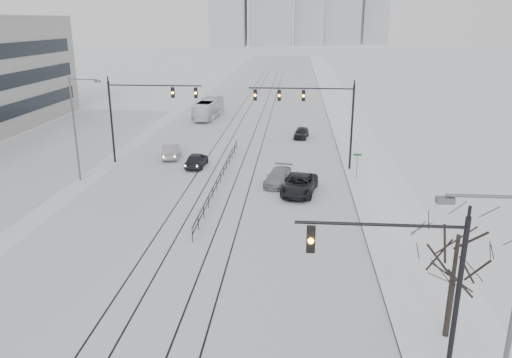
% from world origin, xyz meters
% --- Properties ---
extents(road, '(22.00, 260.00, 0.02)m').
position_xyz_m(road, '(0.00, 60.00, 0.01)').
color(road, silver).
rests_on(road, ground).
extents(sidewalk_east, '(5.00, 260.00, 0.16)m').
position_xyz_m(sidewalk_east, '(13.50, 60.00, 0.08)').
color(sidewalk_east, white).
rests_on(sidewalk_east, ground).
extents(curb, '(0.10, 260.00, 0.12)m').
position_xyz_m(curb, '(11.05, 60.00, 0.06)').
color(curb, gray).
rests_on(curb, ground).
extents(parking_strip, '(14.00, 60.00, 0.03)m').
position_xyz_m(parking_strip, '(-20.00, 35.00, 0.01)').
color(parking_strip, silver).
rests_on(parking_strip, ground).
extents(tram_rails, '(5.30, 180.00, 0.01)m').
position_xyz_m(tram_rails, '(-0.00, 40.00, 0.02)').
color(tram_rails, black).
rests_on(tram_rails, ground).
extents(traffic_mast_near, '(6.10, 0.37, 7.00)m').
position_xyz_m(traffic_mast_near, '(10.79, 6.00, 4.56)').
color(traffic_mast_near, black).
rests_on(traffic_mast_near, ground).
extents(traffic_mast_ne, '(9.60, 0.37, 8.00)m').
position_xyz_m(traffic_mast_ne, '(8.15, 34.99, 5.76)').
color(traffic_mast_ne, black).
rests_on(traffic_mast_ne, ground).
extents(traffic_mast_nw, '(9.10, 0.37, 8.00)m').
position_xyz_m(traffic_mast_nw, '(-8.52, 36.00, 5.57)').
color(traffic_mast_nw, black).
rests_on(traffic_mast_nw, ground).
extents(street_light_east, '(2.73, 0.25, 9.00)m').
position_xyz_m(street_light_east, '(12.70, 3.00, 5.21)').
color(street_light_east, '#595B60').
rests_on(street_light_east, ground).
extents(street_light_west, '(2.73, 0.25, 9.00)m').
position_xyz_m(street_light_west, '(-12.20, 30.00, 5.21)').
color(street_light_west, '#595B60').
rests_on(street_light_west, ground).
extents(bare_tree, '(4.40, 4.40, 6.10)m').
position_xyz_m(bare_tree, '(13.20, 9.00, 4.49)').
color(bare_tree, black).
rests_on(bare_tree, ground).
extents(median_fence, '(0.06, 24.00, 1.00)m').
position_xyz_m(median_fence, '(0.00, 30.00, 0.53)').
color(median_fence, black).
rests_on(median_fence, ground).
extents(street_sign, '(0.70, 0.06, 2.40)m').
position_xyz_m(street_sign, '(11.80, 32.00, 1.61)').
color(street_sign, '#595B60').
rests_on(street_sign, ground).
extents(sedan_sb_inner, '(1.83, 4.18, 1.40)m').
position_xyz_m(sedan_sb_inner, '(-3.04, 34.88, 0.70)').
color(sedan_sb_inner, black).
rests_on(sedan_sb_inner, ground).
extents(sedan_sb_outer, '(2.12, 4.47, 1.42)m').
position_xyz_m(sedan_sb_outer, '(-6.27, 37.92, 0.71)').
color(sedan_sb_outer, '#94959B').
rests_on(sedan_sb_outer, ground).
extents(sedan_nb_front, '(3.35, 5.68, 1.48)m').
position_xyz_m(sedan_nb_front, '(6.78, 27.96, 0.74)').
color(sedan_nb_front, black).
rests_on(sedan_nb_front, ground).
extents(sedan_nb_right, '(2.66, 4.78, 1.31)m').
position_xyz_m(sedan_nb_right, '(4.98, 30.20, 0.66)').
color(sedan_nb_right, gray).
rests_on(sedan_nb_right, ground).
extents(sedan_nb_far, '(2.02, 3.96, 1.29)m').
position_xyz_m(sedan_nb_far, '(7.05, 48.09, 0.64)').
color(sedan_nb_far, black).
rests_on(sedan_nb_far, ground).
extents(box_truck, '(3.11, 9.92, 2.72)m').
position_xyz_m(box_truck, '(-6.16, 59.76, 1.36)').
color(box_truck, white).
rests_on(box_truck, ground).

